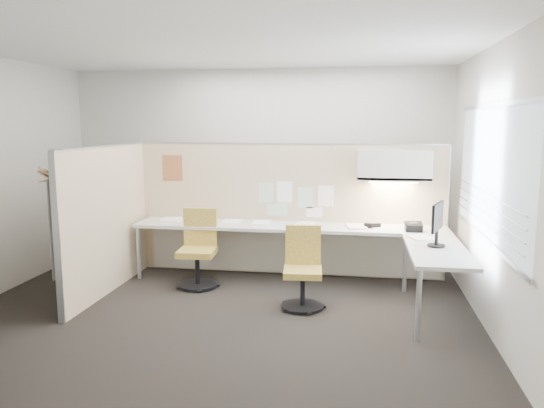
% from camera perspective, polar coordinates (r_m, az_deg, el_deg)
% --- Properties ---
extents(floor, '(5.50, 4.50, 0.01)m').
position_cam_1_polar(floor, '(5.92, -5.72, -11.45)').
color(floor, black).
rests_on(floor, ground).
extents(ceiling, '(5.50, 4.50, 0.01)m').
position_cam_1_polar(ceiling, '(5.61, -6.17, 16.58)').
color(ceiling, white).
rests_on(ceiling, wall_back).
extents(wall_back, '(5.50, 0.02, 2.80)m').
position_cam_1_polar(wall_back, '(7.78, -1.61, 4.07)').
color(wall_back, beige).
rests_on(wall_back, ground).
extents(wall_front, '(5.50, 0.02, 2.80)m').
position_cam_1_polar(wall_front, '(3.50, -15.58, -2.05)').
color(wall_front, beige).
rests_on(wall_front, ground).
extents(wall_right, '(0.02, 4.50, 2.80)m').
position_cam_1_polar(wall_right, '(5.56, 22.62, 1.51)').
color(wall_right, beige).
rests_on(wall_right, ground).
extents(window_pane, '(0.01, 2.80, 1.30)m').
position_cam_1_polar(window_pane, '(5.53, 22.46, 3.06)').
color(window_pane, '#A4B4BF').
rests_on(window_pane, wall_right).
extents(partition_back, '(4.10, 0.06, 1.75)m').
position_cam_1_polar(partition_back, '(7.12, 1.78, -0.63)').
color(partition_back, beige).
rests_on(partition_back, floor).
extents(partition_left, '(0.06, 2.20, 1.75)m').
position_cam_1_polar(partition_left, '(6.67, -17.26, -1.66)').
color(partition_left, beige).
rests_on(partition_left, floor).
extents(desk, '(4.00, 2.07, 0.73)m').
position_cam_1_polar(desk, '(6.67, 4.49, -3.69)').
color(desk, beige).
rests_on(desk, floor).
extents(overhead_bin, '(0.90, 0.36, 0.38)m').
position_cam_1_polar(overhead_bin, '(6.79, 12.97, 4.09)').
color(overhead_bin, beige).
rests_on(overhead_bin, partition_back).
extents(task_light_strip, '(0.60, 0.06, 0.02)m').
position_cam_1_polar(task_light_strip, '(6.81, 12.91, 2.33)').
color(task_light_strip, '#FFEABF').
rests_on(task_light_strip, overhead_bin).
extents(pinned_papers, '(1.01, 0.00, 0.47)m').
position_cam_1_polar(pinned_papers, '(7.05, 2.39, 0.57)').
color(pinned_papers, '#8CBF8C').
rests_on(pinned_papers, partition_back).
extents(poster, '(0.28, 0.00, 0.35)m').
position_cam_1_polar(poster, '(7.40, -10.65, 3.83)').
color(poster, orange).
rests_on(poster, partition_back).
extents(chair_left, '(0.50, 0.51, 0.95)m').
position_cam_1_polar(chair_left, '(6.73, -7.93, -5.01)').
color(chair_left, black).
rests_on(chair_left, floor).
extents(chair_right, '(0.47, 0.48, 0.89)m').
position_cam_1_polar(chair_right, '(5.92, 3.33, -7.15)').
color(chair_right, black).
rests_on(chair_right, floor).
extents(monitor, '(0.18, 0.43, 0.47)m').
position_cam_1_polar(monitor, '(5.86, 17.35, -1.82)').
color(monitor, black).
rests_on(monitor, desk).
extents(phone, '(0.21, 0.20, 0.12)m').
position_cam_1_polar(phone, '(6.67, 14.94, -2.38)').
color(phone, black).
rests_on(phone, desk).
extents(stapler, '(0.14, 0.09, 0.05)m').
position_cam_1_polar(stapler, '(6.80, 11.04, -2.27)').
color(stapler, black).
rests_on(stapler, desk).
extents(tape_dispenser, '(0.11, 0.09, 0.06)m').
position_cam_1_polar(tape_dispenser, '(6.75, 10.34, -2.29)').
color(tape_dispenser, black).
rests_on(tape_dispenser, desk).
extents(coat_hook, '(0.18, 0.45, 1.34)m').
position_cam_1_polar(coat_hook, '(5.77, -22.65, 1.94)').
color(coat_hook, silver).
rests_on(coat_hook, partition_left).
extents(paper_stack_0, '(0.26, 0.32, 0.04)m').
position_cam_1_polar(paper_stack_0, '(7.20, -10.82, -1.71)').
color(paper_stack_0, white).
rests_on(paper_stack_0, desk).
extents(paper_stack_1, '(0.24, 0.30, 0.02)m').
position_cam_1_polar(paper_stack_1, '(7.02, -4.38, -1.91)').
color(paper_stack_1, white).
rests_on(paper_stack_1, desk).
extents(paper_stack_2, '(0.28, 0.33, 0.03)m').
position_cam_1_polar(paper_stack_2, '(6.85, -1.13, -2.09)').
color(paper_stack_2, white).
rests_on(paper_stack_2, desk).
extents(paper_stack_3, '(0.26, 0.32, 0.01)m').
position_cam_1_polar(paper_stack_3, '(6.88, 3.61, -2.15)').
color(paper_stack_3, white).
rests_on(paper_stack_3, desk).
extents(paper_stack_4, '(0.28, 0.34, 0.02)m').
position_cam_1_polar(paper_stack_4, '(6.76, 9.05, -2.41)').
color(paper_stack_4, white).
rests_on(paper_stack_4, desk).
extents(paper_stack_5, '(0.32, 0.36, 0.02)m').
position_cam_1_polar(paper_stack_5, '(6.28, 15.72, -3.51)').
color(paper_stack_5, white).
rests_on(paper_stack_5, desk).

